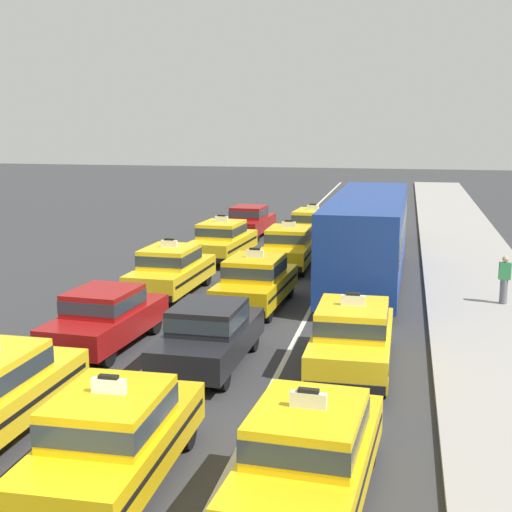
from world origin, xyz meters
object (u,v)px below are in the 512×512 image
Objects in this scene: sedan_right_fourth at (378,224)px; pedestrian_near_crosswalk at (504,280)px; sedan_left_second at (105,316)px; sedan_center_second at (209,333)px; taxi_right_second at (352,336)px; taxi_center_fourth at (289,246)px; taxi_right_nearest at (309,453)px; taxi_center_nearest at (113,436)px; sedan_left_fifth at (249,220)px; taxi_left_fourth at (222,240)px; taxi_center_fifth at (313,226)px; taxi_left_third at (171,269)px; taxi_center_third at (256,281)px; bus_right_third at (368,234)px.

pedestrian_near_crosswalk is at bearing -69.93° from sedan_right_fourth.
sedan_left_second is 1.02× the size of sedan_center_second.
taxi_center_fourth is at bearing 106.17° from taxi_right_second.
taxi_right_nearest is at bearing -91.90° from taxi_right_second.
taxi_center_nearest is (3.11, -6.88, 0.03)m from sedan_left_second.
sedan_right_fourth is at bearing 80.55° from sedan_center_second.
taxi_left_fourth is at bearing -88.27° from sedan_left_fifth.
sedan_center_second is at bearing -80.60° from sedan_left_fifth.
pedestrian_near_crosswalk is at bearing 59.82° from taxi_center_nearest.
sedan_left_second is at bearing 174.84° from taxi_right_second.
taxi_center_fifth is (3.45, -1.46, 0.03)m from sedan_left_fifth.
taxi_center_fourth is (3.25, 5.25, 0.00)m from taxi_left_third.
taxi_center_third is at bearing 90.30° from sedan_center_second.
bus_right_third reaches higher than sedan_right_fourth.
taxi_left_fourth is 1.01× the size of taxi_center_third.
sedan_left_fifth is 7.95m from taxi_center_fourth.
taxi_center_nearest is 0.98× the size of taxi_center_fifth.
taxi_center_nearest is (3.04, -19.06, 0.00)m from taxi_left_fourth.
taxi_center_nearest is at bearing -89.73° from taxi_center_third.
sedan_left_fifth is 25.53m from taxi_center_nearest.
pedestrian_near_crosswalk is (10.78, 6.31, 0.08)m from sedan_left_second.
sedan_left_second is 2.86× the size of pedestrian_near_crosswalk.
taxi_center_fourth is 12.24m from taxi_right_second.
sedan_right_fourth is at bearing 26.95° from taxi_center_fifth.
bus_right_third reaches higher than taxi_right_nearest.
sedan_right_fourth is (3.23, 7.33, -0.03)m from taxi_center_fourth.
sedan_center_second is at bearing -89.70° from taxi_center_third.
taxi_right_second reaches higher than pedestrian_near_crosswalk.
taxi_left_fourth is 1.02× the size of taxi_center_fourth.
pedestrian_near_crosswalk reaches higher than sedan_left_fifth.
bus_right_third is (6.46, -9.43, 0.97)m from sedan_left_fifth.
taxi_center_fifth and taxi_right_nearest have the same top height.
taxi_right_nearest is 0.42× the size of bus_right_third.
sedan_right_fourth is (-0.18, 19.09, -0.03)m from taxi_right_second.
sedan_left_second is 19.55m from sedan_right_fourth.
taxi_center_nearest is 25.59m from sedan_right_fourth.
taxi_center_third is 3.01× the size of pedestrian_near_crosswalk.
bus_right_third is (-0.17, 9.59, 0.94)m from taxi_right_second.
bus_right_third reaches higher than taxi_right_second.
taxi_center_fourth reaches higher than sedan_left_fifth.
bus_right_third is at bearing 52.54° from taxi_center_third.
sedan_left_fifth is at bearing 103.06° from taxi_center_third.
pedestrian_near_crosswalk is at bearing -28.69° from taxi_left_fourth.
taxi_center_fifth is 8.57m from bus_right_third.
taxi_center_third is (-0.05, 11.62, 0.00)m from taxi_center_nearest.
bus_right_third is at bearing 78.54° from taxi_center_nearest.
taxi_left_third is at bearing -154.55° from bus_right_third.
taxi_center_fifth is (0.21, 23.86, 0.00)m from taxi_center_nearest.
taxi_left_fourth is 3.03× the size of pedestrian_near_crosswalk.
sedan_center_second is at bearing -173.89° from taxi_right_second.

